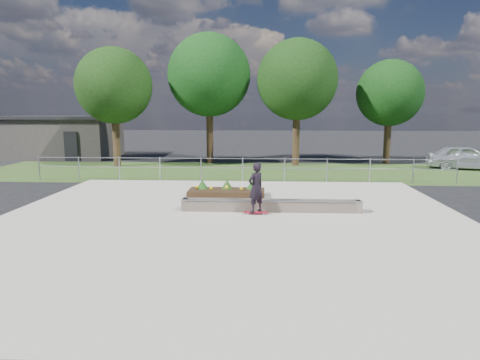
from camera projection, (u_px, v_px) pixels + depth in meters
name	position (u px, v px, depth m)	size (l,w,h in m)	color
ground	(231.00, 223.00, 13.13)	(120.00, 120.00, 0.00)	black
grass_verge	(246.00, 172.00, 23.97)	(30.00, 8.00, 0.02)	#2E491D
concrete_slab	(231.00, 222.00, 13.12)	(15.00, 15.00, 0.06)	#AEA79B
fence	(243.00, 166.00, 20.39)	(20.06, 0.06, 1.20)	gray
building	(59.00, 136.00, 31.37)	(8.40, 5.40, 3.00)	#322F2D
tree_far_left	(114.00, 86.00, 25.58)	(4.55, 4.55, 7.15)	#362415
tree_mid_left	(209.00, 75.00, 27.13)	(5.25, 5.25, 8.25)	#362115
tree_mid_right	(297.00, 80.00, 25.91)	(4.90, 4.90, 7.70)	#302013
tree_far_right	(390.00, 93.00, 27.19)	(4.20, 4.20, 6.60)	#382516
grind_ledge	(271.00, 205.00, 14.37)	(6.00, 0.44, 0.43)	brown
planter_bed	(227.00, 191.00, 17.01)	(3.00, 1.20, 0.61)	black
skateboarder	(256.00, 188.00, 13.84)	(0.80, 0.69, 1.71)	white
parked_car	(465.00, 157.00, 24.84)	(1.70, 4.22, 1.44)	silver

